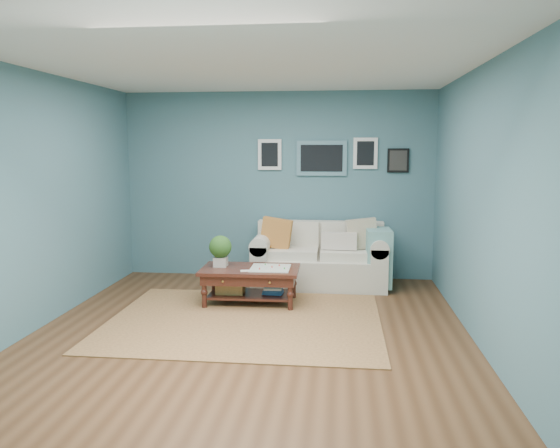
# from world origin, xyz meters

# --- Properties ---
(room_shell) EXTENTS (5.00, 5.02, 2.70)m
(room_shell) POSITION_xyz_m (0.02, 0.06, 1.36)
(room_shell) COLOR brown
(room_shell) RESTS_ON ground
(area_rug) EXTENTS (2.98, 2.39, 0.01)m
(area_rug) POSITION_xyz_m (-0.12, 0.33, 0.01)
(area_rug) COLOR brown
(area_rug) RESTS_ON ground
(loveseat) EXTENTS (1.87, 0.85, 0.96)m
(loveseat) POSITION_xyz_m (0.72, 2.02, 0.39)
(loveseat) COLOR beige
(loveseat) RESTS_ON ground
(coffee_table) EXTENTS (1.20, 0.71, 0.83)m
(coffee_table) POSITION_xyz_m (-0.24, 1.03, 0.37)
(coffee_table) COLOR black
(coffee_table) RESTS_ON ground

